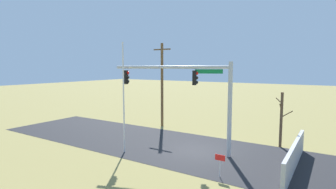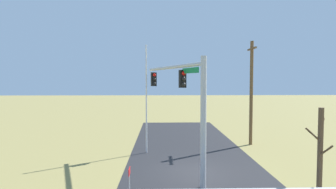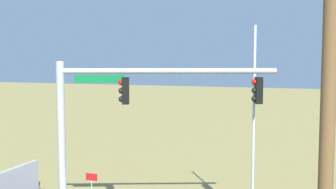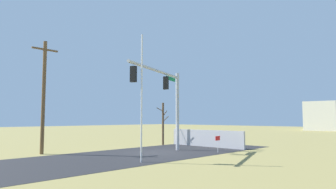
{
  "view_description": "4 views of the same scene",
  "coord_description": "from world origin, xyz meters",
  "px_view_note": "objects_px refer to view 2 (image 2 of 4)",
  "views": [
    {
      "loc": [
        8.02,
        -16.36,
        5.88
      ],
      "look_at": [
        -1.37,
        -1.65,
        4.05
      ],
      "focal_mm": 28.36,
      "sensor_mm": 36.0,
      "label": 1
    },
    {
      "loc": [
        14.98,
        -1.95,
        5.06
      ],
      "look_at": [
        -1.49,
        -1.5,
        4.23
      ],
      "focal_mm": 29.45,
      "sensor_mm": 36.0,
      "label": 2
    },
    {
      "loc": [
        -6.16,
        12.89,
        6.29
      ],
      "look_at": [
        -1.25,
        -1.41,
        5.01
      ],
      "focal_mm": 45.09,
      "sensor_mm": 36.0,
      "label": 3
    },
    {
      "loc": [
        -15.49,
        -16.07,
        2.52
      ],
      "look_at": [
        -0.92,
        -1.99,
        4.17
      ],
      "focal_mm": 31.69,
      "sensor_mm": 36.0,
      "label": 4
    }
  ],
  "objects_px": {
    "signal_mast": "(183,93)",
    "bare_tree": "(320,159)",
    "flagpole": "(146,99)",
    "open_sign": "(129,175)",
    "utility_pole": "(251,91)"
  },
  "relations": [
    {
      "from": "open_sign",
      "to": "flagpole",
      "type": "bearing_deg",
      "value": 176.8
    },
    {
      "from": "flagpole",
      "to": "bare_tree",
      "type": "distance_m",
      "value": 11.48
    },
    {
      "from": "flagpole",
      "to": "utility_pole",
      "type": "relative_size",
      "value": 0.92
    },
    {
      "from": "signal_mast",
      "to": "bare_tree",
      "type": "distance_m",
      "value": 7.04
    },
    {
      "from": "open_sign",
      "to": "signal_mast",
      "type": "bearing_deg",
      "value": 136.61
    },
    {
      "from": "bare_tree",
      "to": "open_sign",
      "type": "bearing_deg",
      "value": -103.14
    },
    {
      "from": "signal_mast",
      "to": "flagpole",
      "type": "distance_m",
      "value": 4.93
    },
    {
      "from": "signal_mast",
      "to": "open_sign",
      "type": "height_order",
      "value": "signal_mast"
    },
    {
      "from": "open_sign",
      "to": "utility_pole",
      "type": "bearing_deg",
      "value": 137.9
    },
    {
      "from": "flagpole",
      "to": "open_sign",
      "type": "distance_m",
      "value": 7.68
    },
    {
      "from": "signal_mast",
      "to": "flagpole",
      "type": "xyz_separation_m",
      "value": [
        -4.36,
        -2.21,
        -0.65
      ]
    },
    {
      "from": "signal_mast",
      "to": "flagpole",
      "type": "bearing_deg",
      "value": -153.08
    },
    {
      "from": "flagpole",
      "to": "bare_tree",
      "type": "xyz_separation_m",
      "value": [
        8.87,
        7.09,
        -1.68
      ]
    },
    {
      "from": "utility_pole",
      "to": "open_sign",
      "type": "relative_size",
      "value": 6.68
    },
    {
      "from": "flagpole",
      "to": "bare_tree",
      "type": "bearing_deg",
      "value": 38.63
    }
  ]
}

